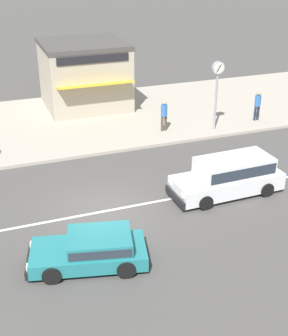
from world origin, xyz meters
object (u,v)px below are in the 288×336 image
Objects in this scene: hatchback_teal_0 at (92,249)px; street_clock at (217,79)px; minivan_white_2 at (230,175)px; pedestrian_near_clock at (258,103)px; pedestrian_mid_kerb at (164,113)px; shopfront_mid_block at (84,74)px.

hatchback_teal_0 is 13.14m from street_clock.
street_clock reaches higher than minivan_white_2.
pedestrian_near_clock is (5.68, 6.88, 0.30)m from minivan_white_2.
minivan_white_2 is at bearing 22.30° from hatchback_teal_0.
street_clock is 2.19× the size of pedestrian_mid_kerb.
pedestrian_near_clock reaches higher than minivan_white_2.
hatchback_teal_0 is 2.40× the size of pedestrian_near_clock.
minivan_white_2 is 0.85× the size of shopfront_mid_block.
minivan_white_2 reaches higher than hatchback_teal_0.
pedestrian_mid_kerb is (-2.66, 0.79, -1.81)m from street_clock.
shopfront_mid_block reaches higher than hatchback_teal_0.
hatchback_teal_0 is at bearing -157.70° from minivan_white_2.
pedestrian_mid_kerb reaches higher than hatchback_teal_0.
shopfront_mid_block reaches higher than pedestrian_near_clock.
minivan_white_2 is 2.79× the size of pedestrian_near_clock.
shopfront_mid_block is (-2.94, 5.71, 0.99)m from pedestrian_mid_kerb.
pedestrian_mid_kerb is (6.55, 9.85, 0.56)m from hatchback_teal_0.
minivan_white_2 is at bearing -129.53° from pedestrian_near_clock.
street_clock reaches higher than hatchback_teal_0.
street_clock reaches higher than pedestrian_near_clock.
minivan_white_2 is at bearing -90.16° from pedestrian_mid_kerb.
hatchback_teal_0 is 7.07m from minivan_white_2.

